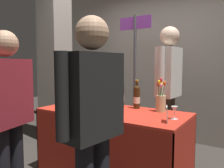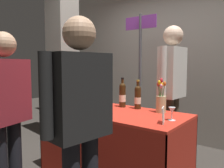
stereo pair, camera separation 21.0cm
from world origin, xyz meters
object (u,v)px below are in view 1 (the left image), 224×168
(concrete_pillar, at_px, (55,35))
(vendor_presenter, at_px, (169,82))
(featured_wine_bottle, at_px, (65,95))
(display_bottle_0, at_px, (121,94))
(wine_glass_near_vendor, at_px, (174,110))
(wine_glass_mid, at_px, (86,99))
(booth_signpost, at_px, (135,66))
(flower_vase, at_px, (161,101))
(tasting_table, at_px, (112,131))
(taster_foreground_right, at_px, (7,108))

(concrete_pillar, height_order, vendor_presenter, concrete_pillar)
(featured_wine_bottle, height_order, vendor_presenter, vendor_presenter)
(featured_wine_bottle, xyz_separation_m, display_bottle_0, (0.65, 0.29, 0.02))
(concrete_pillar, height_order, wine_glass_near_vendor, concrete_pillar)
(wine_glass_mid, relative_size, booth_signpost, 0.07)
(vendor_presenter, bearing_deg, booth_signpost, -109.73)
(wine_glass_mid, xyz_separation_m, vendor_presenter, (0.79, 0.67, 0.19))
(concrete_pillar, bearing_deg, vendor_presenter, 4.52)
(vendor_presenter, bearing_deg, flower_vase, 11.45)
(concrete_pillar, relative_size, flower_vase, 9.43)
(wine_glass_mid, height_order, booth_signpost, booth_signpost)
(featured_wine_bottle, distance_m, display_bottle_0, 0.71)
(concrete_pillar, height_order, tasting_table, concrete_pillar)
(vendor_presenter, bearing_deg, display_bottle_0, -41.85)
(vendor_presenter, distance_m, taster_foreground_right, 1.89)
(wine_glass_near_vendor, xyz_separation_m, flower_vase, (-0.23, 0.25, 0.03))
(flower_vase, relative_size, booth_signpost, 0.18)
(concrete_pillar, distance_m, booth_signpost, 1.43)
(featured_wine_bottle, xyz_separation_m, wine_glass_near_vendor, (1.39, 0.04, -0.05))
(vendor_presenter, relative_size, taster_foreground_right, 1.12)
(wine_glass_mid, distance_m, taster_foreground_right, 1.04)
(tasting_table, xyz_separation_m, display_bottle_0, (-0.03, 0.24, 0.39))
(featured_wine_bottle, height_order, display_bottle_0, display_bottle_0)
(wine_glass_near_vendor, relative_size, booth_signpost, 0.06)
(wine_glass_near_vendor, relative_size, vendor_presenter, 0.07)
(concrete_pillar, distance_m, tasting_table, 2.00)
(tasting_table, xyz_separation_m, wine_glass_near_vendor, (0.71, -0.01, 0.33))
(wine_glass_mid, bearing_deg, tasting_table, -2.85)
(display_bottle_0, height_order, flower_vase, flower_vase)
(booth_signpost, bearing_deg, concrete_pillar, -162.64)
(tasting_table, relative_size, taster_foreground_right, 1.06)
(tasting_table, height_order, featured_wine_bottle, featured_wine_bottle)
(featured_wine_bottle, relative_size, display_bottle_0, 0.91)
(featured_wine_bottle, xyz_separation_m, vendor_presenter, (1.08, 0.74, 0.16))
(flower_vase, height_order, booth_signpost, booth_signpost)
(featured_wine_bottle, relative_size, flower_vase, 0.87)
(featured_wine_bottle, distance_m, wine_glass_near_vendor, 1.39)
(featured_wine_bottle, xyz_separation_m, flower_vase, (1.16, 0.29, -0.01))
(concrete_pillar, xyz_separation_m, vendor_presenter, (1.89, 0.15, -0.70))
(wine_glass_near_vendor, xyz_separation_m, vendor_presenter, (-0.30, 0.70, 0.20))
(flower_vase, bearing_deg, taster_foreground_right, -124.58)
(wine_glass_mid, height_order, taster_foreground_right, taster_foreground_right)
(concrete_pillar, xyz_separation_m, wine_glass_near_vendor, (2.19, -0.56, -0.90))
(concrete_pillar, relative_size, vendor_presenter, 2.00)
(wine_glass_mid, distance_m, vendor_presenter, 1.06)
(flower_vase, height_order, vendor_presenter, vendor_presenter)
(vendor_presenter, distance_m, booth_signpost, 0.69)
(tasting_table, distance_m, flower_vase, 0.65)
(concrete_pillar, distance_m, flower_vase, 2.16)
(tasting_table, distance_m, booth_signpost, 1.21)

